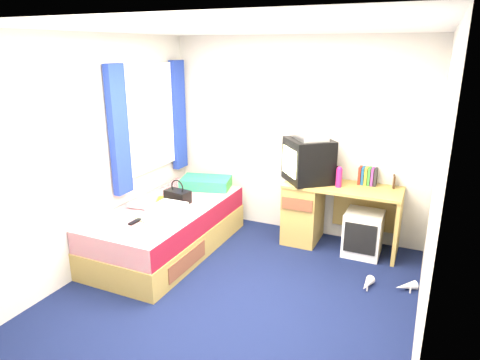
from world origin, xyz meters
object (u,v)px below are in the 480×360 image
at_px(bed, 168,228).
at_px(magazine, 166,201).
at_px(storage_cube, 363,233).
at_px(handbag, 178,196).
at_px(pink_water_bottle, 339,178).
at_px(colour_swatch_fan, 140,219).
at_px(pillow, 206,183).
at_px(desk, 318,210).
at_px(vcr, 310,136).
at_px(remote_control, 135,222).
at_px(picture_frame, 394,181).
at_px(white_heels, 386,285).
at_px(water_bottle, 137,206).
at_px(crt_tv, 308,160).
at_px(towel, 170,208).
at_px(aerosol_can, 338,176).

height_order(bed, magazine, magazine).
height_order(storage_cube, handbag, handbag).
relative_size(pink_water_bottle, colour_swatch_fan, 0.97).
relative_size(pillow, desk, 0.47).
xyz_separation_m(desk, vcr, (-0.15, 0.00, 0.89)).
bearing_deg(remote_control, vcr, 48.76).
relative_size(bed, picture_frame, 14.29).
xyz_separation_m(vcr, colour_swatch_fan, (-1.39, -1.38, -0.75)).
relative_size(colour_swatch_fan, white_heels, 0.42).
bearing_deg(remote_control, water_bottle, 126.11).
bearing_deg(crt_tv, water_bottle, -94.55).
distance_m(towel, colour_swatch_fan, 0.34).
height_order(crt_tv, magazine, crt_tv).
distance_m(crt_tv, white_heels, 1.61).
xyz_separation_m(pillow, towel, (0.07, -0.92, -0.01)).
xyz_separation_m(picture_frame, water_bottle, (-2.55, -1.31, -0.24)).
height_order(handbag, water_bottle, handbag).
height_order(desk, handbag, handbag).
xyz_separation_m(crt_tv, vcr, (0.00, 0.00, 0.29)).
bearing_deg(water_bottle, pillow, 71.32).
bearing_deg(vcr, desk, 50.74).
height_order(magazine, remote_control, remote_control).
bearing_deg(aerosol_can, crt_tv, -172.46).
distance_m(bed, handbag, 0.39).
distance_m(desk, storage_cube, 0.58).
bearing_deg(pillow, water_bottle, -108.68).
xyz_separation_m(magazine, white_heels, (2.51, 0.04, -0.51)).
height_order(picture_frame, handbag, picture_frame).
xyz_separation_m(magazine, colour_swatch_fan, (0.07, -0.58, -0.00)).
xyz_separation_m(crt_tv, towel, (-1.21, -1.09, -0.41)).
bearing_deg(bed, picture_frame, 25.71).
bearing_deg(desk, magazine, -153.61).
xyz_separation_m(desk, picture_frame, (0.80, 0.17, 0.41)).
bearing_deg(aerosol_can, white_heels, -48.78).
relative_size(water_bottle, white_heels, 0.38).
bearing_deg(colour_swatch_fan, towel, 57.76).
height_order(pillow, colour_swatch_fan, pillow).
relative_size(desk, towel, 4.15).
xyz_separation_m(desk, white_heels, (0.90, -0.76, -0.37)).
distance_m(picture_frame, white_heels, 1.22).
relative_size(pillow, pink_water_bottle, 2.87).
xyz_separation_m(bed, pink_water_bottle, (1.74, 0.86, 0.59)).
relative_size(pillow, handbag, 1.96).
bearing_deg(crt_tv, vcr, 90.00).
height_order(picture_frame, towel, picture_frame).
distance_m(pink_water_bottle, water_bottle, 2.27).
distance_m(storage_cube, vcr, 1.26).
distance_m(pink_water_bottle, remote_control, 2.27).
bearing_deg(storage_cube, magazine, -161.84).
height_order(pillow, towel, pillow).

